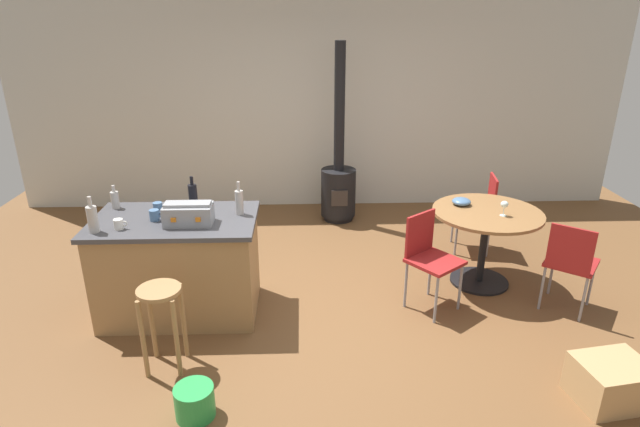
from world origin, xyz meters
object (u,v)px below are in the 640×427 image
(bottle_0, at_px, (239,202))
(cardboard_box, at_px, (611,382))
(folding_chair_near, at_px, (571,260))
(dining_table, at_px, (485,228))
(kitchen_island, at_px, (179,266))
(bottle_1, at_px, (193,195))
(cup_0, at_px, (155,215))
(cup_2, at_px, (119,224))
(bottle_3, at_px, (93,219))
(plastic_bucket, at_px, (195,402))
(wooden_stool, at_px, (161,311))
(toolbox, at_px, (188,214))
(folding_chair_left, at_px, (429,254))
(serving_bowl, at_px, (461,201))
(bottle_2, at_px, (115,199))
(folding_chair_far, at_px, (479,207))
(wood_stove, at_px, (339,180))
(cup_1, at_px, (158,208))
(wine_glass, at_px, (504,205))

(bottle_0, bearing_deg, cardboard_box, -27.07)
(folding_chair_near, bearing_deg, dining_table, 136.75)
(kitchen_island, bearing_deg, bottle_1, 69.34)
(cup_0, distance_m, cup_2, 0.29)
(bottle_3, xyz_separation_m, plastic_bucket, (0.91, -1.06, -0.90))
(wooden_stool, height_order, toolbox, toolbox)
(folding_chair_left, relative_size, serving_bowl, 4.83)
(folding_chair_near, xyz_separation_m, bottle_2, (-3.98, 0.39, 0.47))
(kitchen_island, bearing_deg, folding_chair_far, 21.16)
(bottle_3, bearing_deg, wood_stove, 48.86)
(cup_0, relative_size, cup_2, 1.06)
(folding_chair_left, height_order, bottle_2, bottle_2)
(bottle_3, distance_m, plastic_bucket, 1.66)
(wooden_stool, height_order, bottle_1, bottle_1)
(wooden_stool, distance_m, cardboard_box, 3.20)
(cardboard_box, relative_size, plastic_bucket, 1.79)
(folding_chair_far, distance_m, bottle_2, 3.73)
(bottle_0, bearing_deg, serving_bowl, 13.81)
(wood_stove, bearing_deg, bottle_2, -138.39)
(bottle_1, relative_size, cup_2, 2.51)
(cardboard_box, bearing_deg, toolbox, 159.36)
(folding_chair_left, xyz_separation_m, serving_bowl, (0.43, 0.58, 0.28))
(folding_chair_near, relative_size, bottle_0, 2.92)
(wooden_stool, distance_m, bottle_0, 1.13)
(kitchen_island, distance_m, cardboard_box, 3.44)
(folding_chair_near, bearing_deg, bottle_1, 172.80)
(folding_chair_near, relative_size, cup_1, 7.40)
(bottle_0, bearing_deg, dining_table, 8.35)
(kitchen_island, xyz_separation_m, cup_2, (-0.38, -0.21, 0.49))
(dining_table, bearing_deg, wooden_stool, -156.59)
(bottle_1, bearing_deg, wine_glass, 0.09)
(bottle_1, relative_size, cup_0, 2.37)
(dining_table, relative_size, bottle_1, 3.73)
(folding_chair_near, relative_size, bottle_1, 3.08)
(serving_bowl, bearing_deg, folding_chair_left, -126.55)
(bottle_2, height_order, cup_0, bottle_2)
(wooden_stool, bearing_deg, cardboard_box, -8.67)
(dining_table, xyz_separation_m, toolbox, (-2.68, -0.54, 0.40))
(dining_table, bearing_deg, cup_1, -174.65)
(cup_0, height_order, wine_glass, cup_0)
(cup_2, bearing_deg, folding_chair_far, 22.06)
(folding_chair_far, bearing_deg, wood_stove, 146.81)
(wooden_stool, bearing_deg, bottle_3, 139.13)
(bottle_1, bearing_deg, cup_0, -127.77)
(wooden_stool, xyz_separation_m, cardboard_box, (3.14, -0.48, -0.33))
(toolbox, bearing_deg, bottle_1, 95.85)
(folding_chair_far, distance_m, cup_2, 3.70)
(cup_2, bearing_deg, cardboard_box, -16.46)
(kitchen_island, height_order, folding_chair_near, kitchen_island)
(kitchen_island, distance_m, bottle_2, 0.82)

